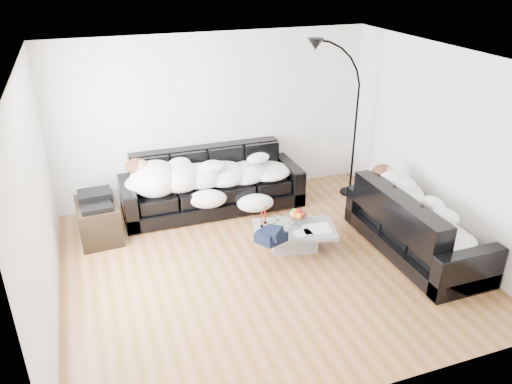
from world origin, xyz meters
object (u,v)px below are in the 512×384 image
object	(u,v)px
wine_glass_a	(279,222)
floor_lamp	(355,129)
sofa_right	(417,223)
wine_glass_c	(290,225)
sleeper_right	(420,209)
candle_left	(262,219)
candle_right	(265,215)
fruit_bowl	(298,216)
wine_glass_b	(274,225)
av_cabinet	(99,220)
sleeper_back	(213,171)
sofa_back	(212,182)
coffee_table	(294,238)
shoes	(289,238)
stereo	(95,199)

from	to	relation	value
wine_glass_a	floor_lamp	size ratio (longest dim) A/B	0.08
sofa_right	wine_glass_c	xyz separation A→B (m)	(-1.57, 0.55, -0.03)
sleeper_right	candle_left	size ratio (longest dim) A/B	7.93
sleeper_right	candle_right	xyz separation A→B (m)	(-1.81, 0.86, -0.20)
fruit_bowl	wine_glass_b	world-z (taller)	wine_glass_b
candle_left	wine_glass_b	bearing A→B (deg)	-52.04
wine_glass_c	av_cabinet	xyz separation A→B (m)	(-2.37, 1.23, -0.14)
wine_glass_a	wine_glass_b	xyz separation A→B (m)	(-0.08, -0.06, -0.00)
sleeper_back	candle_right	xyz separation A→B (m)	(0.40, -1.22, -0.21)
sleeper_back	fruit_bowl	distance (m)	1.58
sofa_back	sofa_right	xyz separation A→B (m)	(2.21, -2.13, -0.01)
floor_lamp	coffee_table	bearing A→B (deg)	-149.76
sleeper_right	candle_left	bearing A→B (deg)	67.64
sofa_back	sleeper_right	xyz separation A→B (m)	(2.21, -2.13, 0.20)
fruit_bowl	wine_glass_a	distance (m)	0.32
sofa_back	wine_glass_c	distance (m)	1.70
sofa_right	coffee_table	bearing A→B (deg)	67.88
sofa_right	floor_lamp	world-z (taller)	floor_lamp
shoes	av_cabinet	size ratio (longest dim) A/B	0.59
sofa_back	floor_lamp	xyz separation A→B (m)	(2.30, -0.24, 0.67)
sofa_right	sleeper_right	distance (m)	0.21
sofa_right	candle_left	bearing A→B (deg)	67.64
shoes	sleeper_right	bearing A→B (deg)	-45.49
shoes	candle_right	bearing A→B (deg)	152.78
candle_left	stereo	bearing A→B (deg)	153.98
wine_glass_a	fruit_bowl	bearing A→B (deg)	14.53
fruit_bowl	candle_right	distance (m)	0.45
wine_glass_a	shoes	xyz separation A→B (m)	(0.21, 0.12, -0.36)
sofa_right	candle_left	size ratio (longest dim) A/B	9.25
coffee_table	shoes	size ratio (longest dim) A/B	2.35
coffee_table	av_cabinet	world-z (taller)	av_cabinet
candle_left	shoes	bearing A→B (deg)	2.51
sofa_back	sleeper_right	distance (m)	3.07
av_cabinet	stereo	world-z (taller)	stereo
sleeper_right	coffee_table	world-z (taller)	sleeper_right
sofa_right	av_cabinet	bearing A→B (deg)	65.71
sofa_back	sleeper_right	size ratio (longest dim) A/B	1.49
candle_left	av_cabinet	world-z (taller)	candle_left
sofa_back	wine_glass_c	world-z (taller)	sofa_back
wine_glass_a	candle_left	size ratio (longest dim) A/B	0.81
wine_glass_b	candle_right	world-z (taller)	candle_right
candle_left	candle_right	size ratio (longest dim) A/B	0.89
candle_left	stereo	distance (m)	2.29
sofa_right	shoes	bearing A→B (deg)	61.68
wine_glass_b	floor_lamp	world-z (taller)	floor_lamp
coffee_table	av_cabinet	size ratio (longest dim) A/B	1.38
av_cabinet	sofa_back	bearing A→B (deg)	8.34
fruit_bowl	stereo	world-z (taller)	stereo
fruit_bowl	candle_left	xyz separation A→B (m)	(-0.52, 0.02, 0.03)
wine_glass_c	floor_lamp	bearing A→B (deg)	38.87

